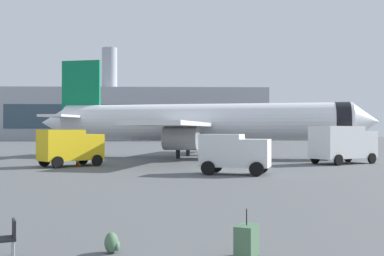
# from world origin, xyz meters

# --- Properties ---
(airplane_at_gate) EXTENTS (35.43, 32.23, 10.50)m
(airplane_at_gate) POSITION_xyz_m (2.53, 43.82, 3.66)
(airplane_at_gate) COLOR white
(airplane_at_gate) RESTS_ON ground
(service_truck) EXTENTS (5.10, 4.75, 2.90)m
(service_truck) POSITION_xyz_m (-8.31, 32.17, 1.61)
(service_truck) COLOR yellow
(service_truck) RESTS_ON ground
(fuel_truck) EXTENTS (6.39, 5.11, 3.20)m
(fuel_truck) POSITION_xyz_m (14.23, 34.28, 1.77)
(fuel_truck) COLOR white
(fuel_truck) RESTS_ON ground
(cargo_van) EXTENTS (4.81, 3.46, 2.60)m
(cargo_van) POSITION_xyz_m (3.78, 24.96, 1.45)
(cargo_van) COLOR white
(cargo_van) RESTS_ON ground
(safety_cone_near) EXTENTS (0.44, 0.44, 0.67)m
(safety_cone_near) POSITION_xyz_m (14.71, 40.43, 0.33)
(safety_cone_near) COLOR #F2590C
(safety_cone_near) RESTS_ON ground
(safety_cone_mid) EXTENTS (0.44, 0.44, 0.74)m
(safety_cone_mid) POSITION_xyz_m (12.45, 37.15, 0.36)
(safety_cone_mid) COLOR #F2590C
(safety_cone_mid) RESTS_ON ground
(safety_cone_far) EXTENTS (0.44, 0.44, 0.60)m
(safety_cone_far) POSITION_xyz_m (-7.85, 32.75, 0.30)
(safety_cone_far) COLOR #F2590C
(safety_cone_far) RESTS_ON ground
(rolling_suitcase) EXTENTS (0.65, 0.75, 1.10)m
(rolling_suitcase) POSITION_xyz_m (1.56, 4.83, 0.39)
(rolling_suitcase) COLOR #476B4C
(rolling_suitcase) RESTS_ON ground
(traveller_backpack) EXTENTS (0.36, 0.40, 0.48)m
(traveller_backpack) POSITION_xyz_m (-1.49, 5.40, 0.23)
(traveller_backpack) COLOR #476B4C
(traveller_backpack) RESTS_ON ground
(gate_chair) EXTENTS (0.63, 0.63, 0.86)m
(gate_chair) POSITION_xyz_m (-3.74, 4.99, 0.50)
(gate_chair) COLOR black
(gate_chair) RESTS_ON ground
(terminal_building) EXTENTS (74.17, 17.07, 26.71)m
(terminal_building) POSITION_xyz_m (-11.28, 133.06, 7.52)
(terminal_building) COLOR #9EA3AD
(terminal_building) RESTS_ON ground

